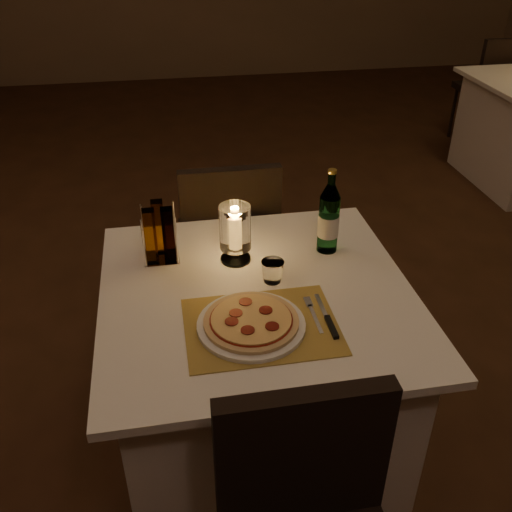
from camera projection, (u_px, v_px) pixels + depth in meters
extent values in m
cube|color=#412515|center=(267.00, 374.00, 2.57)|extent=(8.00, 10.00, 0.02)
cube|color=white|center=(257.00, 378.00, 2.04)|extent=(0.88, 0.88, 0.71)
cube|color=white|center=(257.00, 294.00, 1.84)|extent=(1.00, 1.00, 0.03)
cube|color=black|center=(303.00, 458.00, 1.35)|extent=(0.42, 0.05, 0.42)
cube|color=black|center=(227.00, 240.00, 2.65)|extent=(0.42, 0.42, 0.05)
cube|color=black|center=(231.00, 215.00, 2.37)|extent=(0.42, 0.05, 0.42)
cylinder|color=black|center=(256.00, 261.00, 2.94)|extent=(0.03, 0.03, 0.44)
cylinder|color=black|center=(190.00, 267.00, 2.89)|extent=(0.03, 0.03, 0.44)
cylinder|color=black|center=(269.00, 300.00, 2.66)|extent=(0.03, 0.03, 0.44)
cylinder|color=black|center=(196.00, 307.00, 2.61)|extent=(0.03, 0.03, 0.44)
cube|color=#A8893A|center=(261.00, 326.00, 1.68)|extent=(0.45, 0.34, 0.00)
cylinder|color=white|center=(251.00, 325.00, 1.67)|extent=(0.32, 0.32, 0.01)
cylinder|color=#D8B77F|center=(251.00, 321.00, 1.66)|extent=(0.28, 0.28, 0.01)
cylinder|color=maroon|center=(251.00, 319.00, 1.66)|extent=(0.24, 0.24, 0.00)
cylinder|color=#EACC7F|center=(251.00, 318.00, 1.66)|extent=(0.24, 0.24, 0.00)
cylinder|color=maroon|center=(266.00, 310.00, 1.68)|extent=(0.04, 0.04, 0.00)
cylinder|color=maroon|center=(246.00, 302.00, 1.72)|extent=(0.04, 0.04, 0.00)
cylinder|color=maroon|center=(236.00, 313.00, 1.67)|extent=(0.04, 0.04, 0.00)
cylinder|color=maroon|center=(232.00, 321.00, 1.64)|extent=(0.04, 0.04, 0.00)
cylinder|color=maroon|center=(248.00, 330.00, 1.61)|extent=(0.04, 0.04, 0.00)
cylinder|color=maroon|center=(272.00, 326.00, 1.62)|extent=(0.04, 0.04, 0.00)
cube|color=silver|center=(315.00, 319.00, 1.70)|extent=(0.01, 0.14, 0.00)
cube|color=silver|center=(308.00, 302.00, 1.77)|extent=(0.02, 0.05, 0.00)
cube|color=black|center=(332.00, 327.00, 1.66)|extent=(0.02, 0.10, 0.01)
cube|color=silver|center=(321.00, 306.00, 1.76)|extent=(0.01, 0.12, 0.00)
cylinder|color=#549C65|center=(328.00, 224.00, 1.99)|extent=(0.07, 0.07, 0.21)
cylinder|color=#549C65|center=(332.00, 178.00, 1.90)|extent=(0.03, 0.03, 0.04)
cylinder|color=gold|center=(332.00, 171.00, 1.89)|extent=(0.03, 0.03, 0.01)
cylinder|color=silver|center=(328.00, 225.00, 2.00)|extent=(0.07, 0.07, 0.08)
cylinder|color=white|center=(236.00, 259.00, 1.99)|extent=(0.10, 0.10, 0.01)
cylinder|color=white|center=(236.00, 252.00, 1.97)|extent=(0.02, 0.02, 0.04)
cylinder|color=white|center=(235.00, 227.00, 1.92)|extent=(0.11, 0.11, 0.16)
cylinder|color=white|center=(235.00, 231.00, 1.93)|extent=(0.03, 0.03, 0.11)
ellipsoid|color=orange|center=(235.00, 212.00, 1.89)|extent=(0.02, 0.02, 0.03)
cube|color=white|center=(162.00, 257.00, 2.00)|extent=(0.12, 0.12, 0.01)
cylinder|color=white|center=(143.00, 244.00, 1.90)|extent=(0.01, 0.01, 0.18)
cylinder|color=white|center=(177.00, 241.00, 1.91)|extent=(0.01, 0.01, 0.18)
cylinder|color=white|center=(143.00, 228.00, 1.99)|extent=(0.01, 0.01, 0.18)
cylinder|color=white|center=(175.00, 225.00, 2.00)|extent=(0.01, 0.01, 0.18)
cube|color=#BF8C33|center=(151.00, 237.00, 1.91)|extent=(0.04, 0.04, 0.20)
cube|color=#3F1E14|center=(169.00, 235.00, 1.92)|extent=(0.04, 0.04, 0.20)
cube|color=#BF8C33|center=(159.00, 227.00, 1.97)|extent=(0.04, 0.04, 0.20)
cube|color=black|center=(487.00, 89.00, 4.72)|extent=(0.42, 0.42, 0.05)
cube|color=black|center=(505.00, 67.00, 4.44)|extent=(0.42, 0.05, 0.42)
cylinder|color=black|center=(489.00, 110.00, 5.01)|extent=(0.03, 0.03, 0.44)
cylinder|color=black|center=(453.00, 112.00, 4.96)|extent=(0.03, 0.03, 0.44)
cylinder|color=black|center=(510.00, 123.00, 4.73)|extent=(0.03, 0.03, 0.44)
cylinder|color=black|center=(472.00, 125.00, 4.68)|extent=(0.03, 0.03, 0.44)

